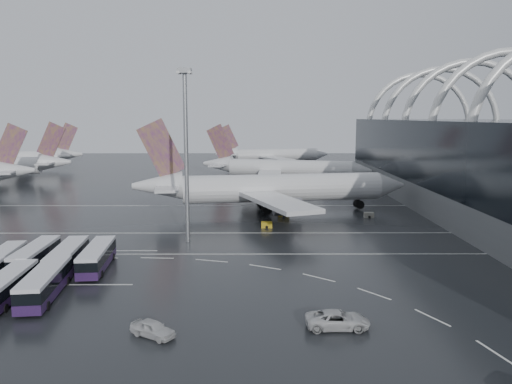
{
  "coord_description": "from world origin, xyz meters",
  "views": [
    {
      "loc": [
        5.29,
        -76.13,
        20.9
      ],
      "look_at": [
        5.59,
        15.37,
        7.0
      ],
      "focal_mm": 35.0,
      "sensor_mm": 36.0,
      "label": 1
    }
  ],
  "objects_px": {
    "jet_remote_far": "(28,158)",
    "bus_row_far_b": "(7,286)",
    "airliner_gate_b": "(281,169)",
    "gse_cart_belly_d": "(369,215)",
    "bus_row_far_c": "(45,283)",
    "bus_row_near_a": "(1,262)",
    "jet_remote_mid": "(4,166)",
    "van_curve_a": "(338,320)",
    "airliner_main": "(269,189)",
    "floodlight_mast": "(186,135)",
    "bus_row_near_b": "(35,256)",
    "bus_row_near_c": "(67,257)",
    "bus_row_near_d": "(97,257)",
    "gse_cart_belly_e": "(284,213)",
    "van_curve_b": "(153,329)",
    "gse_cart_belly_c": "(267,225)"
  },
  "relations": [
    {
      "from": "jet_remote_far",
      "to": "bus_row_far_b",
      "type": "relative_size",
      "value": 3.36
    },
    {
      "from": "bus_row_far_b",
      "to": "van_curve_a",
      "type": "distance_m",
      "value": 37.53
    },
    {
      "from": "bus_row_near_c",
      "to": "van_curve_a",
      "type": "bearing_deg",
      "value": -125.06
    },
    {
      "from": "bus_row_near_a",
      "to": "gse_cart_belly_e",
      "type": "xyz_separation_m",
      "value": [
        40.12,
        38.94,
        -1.02
      ]
    },
    {
      "from": "jet_remote_far",
      "to": "van_curve_a",
      "type": "height_order",
      "value": "jet_remote_far"
    },
    {
      "from": "airliner_main",
      "to": "bus_row_near_d",
      "type": "bearing_deg",
      "value": -129.95
    },
    {
      "from": "airliner_gate_b",
      "to": "gse_cart_belly_d",
      "type": "height_order",
      "value": "airliner_gate_b"
    },
    {
      "from": "floodlight_mast",
      "to": "gse_cart_belly_d",
      "type": "height_order",
      "value": "floodlight_mast"
    },
    {
      "from": "bus_row_near_c",
      "to": "bus_row_near_d",
      "type": "height_order",
      "value": "bus_row_near_c"
    },
    {
      "from": "bus_row_near_d",
      "to": "van_curve_a",
      "type": "bearing_deg",
      "value": -128.6
    },
    {
      "from": "airliner_gate_b",
      "to": "bus_row_near_a",
      "type": "height_order",
      "value": "airliner_gate_b"
    },
    {
      "from": "bus_row_near_b",
      "to": "bus_row_far_c",
      "type": "xyz_separation_m",
      "value": [
        6.12,
        -11.49,
        0.07
      ]
    },
    {
      "from": "floodlight_mast",
      "to": "gse_cart_belly_e",
      "type": "bearing_deg",
      "value": 51.12
    },
    {
      "from": "jet_remote_mid",
      "to": "van_curve_b",
      "type": "bearing_deg",
      "value": 115.03
    },
    {
      "from": "bus_row_near_b",
      "to": "van_curve_b",
      "type": "height_order",
      "value": "bus_row_near_b"
    },
    {
      "from": "gse_cart_belly_c",
      "to": "gse_cart_belly_d",
      "type": "height_order",
      "value": "gse_cart_belly_c"
    },
    {
      "from": "jet_remote_mid",
      "to": "van_curve_a",
      "type": "bearing_deg",
      "value": 121.43
    },
    {
      "from": "airliner_gate_b",
      "to": "gse_cart_belly_d",
      "type": "distance_m",
      "value": 55.23
    },
    {
      "from": "bus_row_far_b",
      "to": "bus_row_far_c",
      "type": "distance_m",
      "value": 4.1
    },
    {
      "from": "bus_row_near_b",
      "to": "bus_row_far_c",
      "type": "distance_m",
      "value": 13.02
    },
    {
      "from": "airliner_gate_b",
      "to": "floodlight_mast",
      "type": "relative_size",
      "value": 1.85
    },
    {
      "from": "jet_remote_far",
      "to": "gse_cart_belly_e",
      "type": "distance_m",
      "value": 132.56
    },
    {
      "from": "bus_row_far_b",
      "to": "gse_cart_belly_c",
      "type": "xyz_separation_m",
      "value": [
        30.73,
        37.5,
        -1.1
      ]
    },
    {
      "from": "airliner_main",
      "to": "floodlight_mast",
      "type": "relative_size",
      "value": 2.13
    },
    {
      "from": "airliner_gate_b",
      "to": "gse_cart_belly_e",
      "type": "height_order",
      "value": "airliner_gate_b"
    },
    {
      "from": "bus_row_near_c",
      "to": "gse_cart_belly_d",
      "type": "relative_size",
      "value": 6.75
    },
    {
      "from": "bus_row_far_b",
      "to": "gse_cart_belly_c",
      "type": "relative_size",
      "value": 6.05
    },
    {
      "from": "bus_row_near_a",
      "to": "bus_row_near_d",
      "type": "relative_size",
      "value": 0.96
    },
    {
      "from": "airliner_gate_b",
      "to": "gse_cart_belly_d",
      "type": "relative_size",
      "value": 26.89
    },
    {
      "from": "bus_row_far_c",
      "to": "airliner_main",
      "type": "bearing_deg",
      "value": -34.03
    },
    {
      "from": "airliner_main",
      "to": "jet_remote_mid",
      "type": "height_order",
      "value": "airliner_main"
    },
    {
      "from": "airliner_gate_b",
      "to": "bus_row_near_b",
      "type": "distance_m",
      "value": 95.84
    },
    {
      "from": "jet_remote_mid",
      "to": "van_curve_a",
      "type": "relative_size",
      "value": 6.94
    },
    {
      "from": "jet_remote_far",
      "to": "airliner_main",
      "type": "bearing_deg",
      "value": 117.85
    },
    {
      "from": "bus_row_near_c",
      "to": "jet_remote_mid",
      "type": "bearing_deg",
      "value": 24.98
    },
    {
      "from": "bus_row_far_c",
      "to": "bus_row_near_a",
      "type": "bearing_deg",
      "value": 40.89
    },
    {
      "from": "jet_remote_far",
      "to": "van_curve_b",
      "type": "bearing_deg",
      "value": 99.12
    },
    {
      "from": "jet_remote_mid",
      "to": "gse_cart_belly_d",
      "type": "distance_m",
      "value": 121.81
    },
    {
      "from": "jet_remote_mid",
      "to": "bus_row_far_b",
      "type": "distance_m",
      "value": 119.91
    },
    {
      "from": "airliner_gate_b",
      "to": "bus_row_near_a",
      "type": "bearing_deg",
      "value": -100.27
    },
    {
      "from": "airliner_main",
      "to": "bus_row_far_b",
      "type": "distance_m",
      "value": 61.99
    },
    {
      "from": "bus_row_near_a",
      "to": "gse_cart_belly_d",
      "type": "bearing_deg",
      "value": -62.95
    },
    {
      "from": "bus_row_near_c",
      "to": "bus_row_near_d",
      "type": "xyz_separation_m",
      "value": [
        3.98,
        0.33,
        -0.04
      ]
    },
    {
      "from": "bus_row_near_b",
      "to": "van_curve_a",
      "type": "xyz_separation_m",
      "value": [
        38.76,
        -20.22,
        -0.83
      ]
    },
    {
      "from": "van_curve_b",
      "to": "bus_row_far_b",
      "type": "bearing_deg",
      "value": 93.36
    },
    {
      "from": "bus_row_far_b",
      "to": "bus_row_near_a",
      "type": "bearing_deg",
      "value": 26.06
    },
    {
      "from": "gse_cart_belly_e",
      "to": "jet_remote_far",
      "type": "bearing_deg",
      "value": 135.96
    },
    {
      "from": "jet_remote_mid",
      "to": "airliner_gate_b",
      "type": "bearing_deg",
      "value": 168.67
    },
    {
      "from": "gse_cart_belly_e",
      "to": "airliner_gate_b",
      "type": "bearing_deg",
      "value": 87.48
    },
    {
      "from": "jet_remote_mid",
      "to": "van_curve_a",
      "type": "xyz_separation_m",
      "value": [
        90.08,
        -115.26,
        -4.09
      ]
    }
  ]
}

